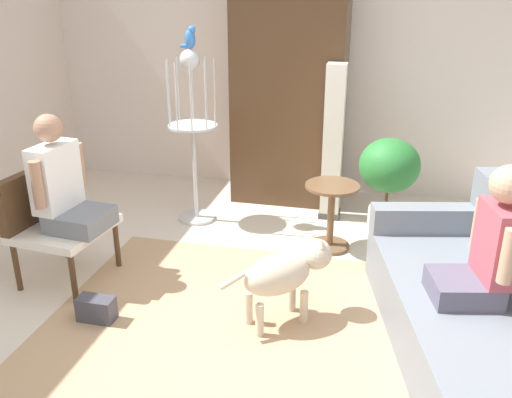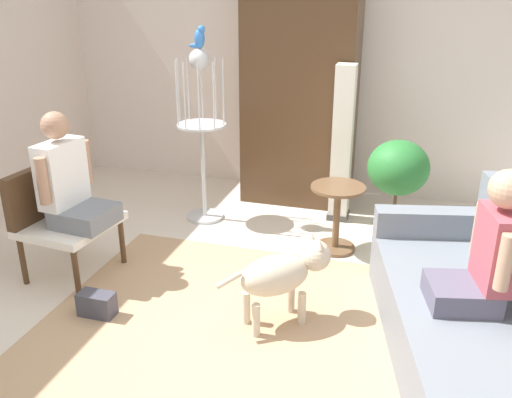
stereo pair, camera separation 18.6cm
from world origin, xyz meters
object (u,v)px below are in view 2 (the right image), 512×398
at_px(armoire_cabinet, 300,98).
at_px(dog, 283,273).
at_px(round_end_table, 337,214).
at_px(handbag, 97,304).
at_px(bird_cage_stand, 202,127).
at_px(parrot, 200,37).
at_px(potted_plant, 398,174).
at_px(armchair, 57,212).
at_px(person_on_armchair, 69,182).
at_px(person_on_couch, 488,252).
at_px(couch, 484,318).
at_px(column_lamp, 342,146).

bearing_deg(armoire_cabinet, dog, -80.00).
height_order(round_end_table, handbag, round_end_table).
xyz_separation_m(dog, bird_cage_stand, (-1.16, 1.50, 0.55)).
relative_size(parrot, handbag, 0.78).
relative_size(dog, potted_plant, 0.76).
relative_size(armoire_cabinet, handbag, 8.54).
height_order(armchair, person_on_armchair, person_on_armchair).
distance_m(person_on_couch, dog, 1.27).
relative_size(dog, handbag, 2.62).
distance_m(person_on_couch, bird_cage_stand, 2.86).
xyz_separation_m(couch, bird_cage_stand, (-2.42, 1.54, 0.63)).
bearing_deg(person_on_couch, column_lamp, 119.72).
relative_size(potted_plant, column_lamp, 0.58).
bearing_deg(couch, handbag, -174.13).
relative_size(person_on_couch, column_lamp, 0.56).
relative_size(dog, column_lamp, 0.45).
distance_m(potted_plant, handbag, 2.80).
xyz_separation_m(armchair, round_end_table, (2.04, 0.99, -0.18)).
bearing_deg(round_end_table, dog, -98.46).
distance_m(person_on_armchair, handbag, 0.96).
distance_m(person_on_couch, handbag, 2.57).
bearing_deg(dog, potted_plant, 69.68).
distance_m(parrot, potted_plant, 2.14).
height_order(parrot, handbag, parrot).
xyz_separation_m(couch, person_on_armchair, (-2.97, 0.22, 0.49)).
distance_m(armchair, handbag, 0.89).
distance_m(round_end_table, parrot, 1.94).
relative_size(couch, column_lamp, 1.50).
relative_size(dog, armoire_cabinet, 0.31).
xyz_separation_m(couch, parrot, (-2.41, 1.54, 1.42)).
bearing_deg(armchair, handbag, -39.42).
bearing_deg(person_on_armchair, handbag, -46.90).
bearing_deg(column_lamp, couch, -58.78).
xyz_separation_m(potted_plant, armoire_cabinet, (-1.04, 0.58, 0.52)).
height_order(couch, handbag, couch).
distance_m(parrot, armoire_cabinet, 1.26).
bearing_deg(column_lamp, round_end_table, -83.57).
relative_size(parrot, column_lamp, 0.13).
relative_size(potted_plant, armoire_cabinet, 0.40).
bearing_deg(dog, armchair, 173.95).
bearing_deg(parrot, bird_cage_stand, -180.00).
bearing_deg(round_end_table, column_lamp, 96.43).
xyz_separation_m(bird_cage_stand, potted_plant, (1.79, 0.21, -0.36)).
distance_m(parrot, column_lamp, 1.63).
bearing_deg(potted_plant, armchair, -148.72).
bearing_deg(parrot, couch, -32.65).
height_order(person_on_couch, armoire_cabinet, armoire_cabinet).
relative_size(couch, person_on_armchair, 2.61).
relative_size(dog, parrot, 3.37).
height_order(round_end_table, dog, dog).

